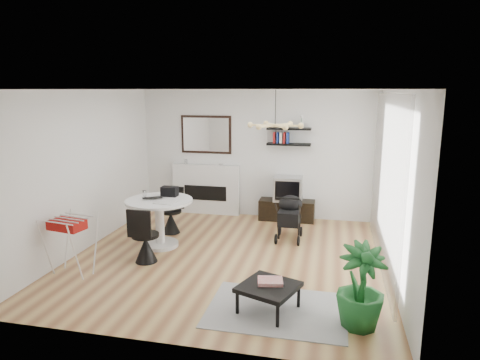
% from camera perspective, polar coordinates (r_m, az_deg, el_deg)
% --- Properties ---
extents(floor, '(5.00, 5.00, 0.00)m').
position_cam_1_polar(floor, '(7.12, -1.60, -10.31)').
color(floor, '#925D38').
rests_on(floor, ground).
extents(ceiling, '(5.00, 5.00, 0.00)m').
position_cam_1_polar(ceiling, '(6.60, -1.74, 11.97)').
color(ceiling, white).
rests_on(ceiling, wall_back).
extents(wall_back, '(5.00, 0.00, 5.00)m').
position_cam_1_polar(wall_back, '(9.14, 2.16, 3.45)').
color(wall_back, white).
rests_on(wall_back, floor).
extents(wall_left, '(0.00, 5.00, 5.00)m').
position_cam_1_polar(wall_left, '(7.72, -19.97, 1.17)').
color(wall_left, white).
rests_on(wall_left, floor).
extents(wall_right, '(0.00, 5.00, 5.00)m').
position_cam_1_polar(wall_right, '(6.59, 19.91, -0.56)').
color(wall_right, white).
rests_on(wall_right, floor).
extents(sheer_curtain, '(0.04, 3.60, 2.60)m').
position_cam_1_polar(sheer_curtain, '(6.78, 18.87, -0.17)').
color(sheer_curtain, white).
rests_on(sheer_curtain, wall_right).
extents(fireplace, '(1.50, 0.17, 2.16)m').
position_cam_1_polar(fireplace, '(9.44, -4.54, -0.41)').
color(fireplace, white).
rests_on(fireplace, floor).
extents(shelf_lower, '(0.90, 0.25, 0.04)m').
position_cam_1_polar(shelf_lower, '(8.88, 6.52, 4.76)').
color(shelf_lower, black).
rests_on(shelf_lower, wall_back).
extents(shelf_upper, '(0.90, 0.25, 0.04)m').
position_cam_1_polar(shelf_upper, '(8.85, 6.56, 6.81)').
color(shelf_upper, black).
rests_on(shelf_upper, wall_back).
extents(pendant_lamp, '(0.90, 0.90, 0.10)m').
position_cam_1_polar(pendant_lamp, '(6.78, 4.71, 7.28)').
color(pendant_lamp, '#E3C277').
rests_on(pendant_lamp, ceiling).
extents(tv_console, '(1.15, 0.40, 0.43)m').
position_cam_1_polar(tv_console, '(9.07, 6.26, -4.01)').
color(tv_console, black).
rests_on(tv_console, floor).
extents(crt_tv, '(0.58, 0.51, 0.51)m').
position_cam_1_polar(crt_tv, '(8.95, 6.46, -1.13)').
color(crt_tv, '#AFB0B2').
rests_on(crt_tv, tv_console).
extents(dining_table, '(1.16, 1.16, 0.84)m').
position_cam_1_polar(dining_table, '(7.57, -10.68, -4.69)').
color(dining_table, white).
rests_on(dining_table, floor).
extents(laptop, '(0.41, 0.36, 0.03)m').
position_cam_1_polar(laptop, '(7.51, -11.57, -2.49)').
color(laptop, black).
rests_on(laptop, dining_table).
extents(black_bag, '(0.29, 0.18, 0.17)m').
position_cam_1_polar(black_bag, '(7.69, -9.37, -1.51)').
color(black_bag, black).
rests_on(black_bag, dining_table).
extents(newspaper, '(0.37, 0.31, 0.01)m').
position_cam_1_polar(newspaper, '(7.28, -9.88, -2.94)').
color(newspaper, white).
rests_on(newspaper, dining_table).
extents(drinking_glass, '(0.06, 0.06, 0.11)m').
position_cam_1_polar(drinking_glass, '(7.76, -12.61, -1.76)').
color(drinking_glass, white).
rests_on(drinking_glass, dining_table).
extents(chair_far, '(0.43, 0.44, 0.88)m').
position_cam_1_polar(chair_far, '(8.33, -9.15, -5.10)').
color(chair_far, black).
rests_on(chair_far, floor).
extents(chair_near, '(0.43, 0.44, 0.91)m').
position_cam_1_polar(chair_near, '(7.01, -12.53, -8.45)').
color(chair_near, black).
rests_on(chair_near, floor).
extents(drying_rack, '(0.67, 0.64, 0.88)m').
position_cam_1_polar(drying_rack, '(6.84, -21.59, -8.01)').
color(drying_rack, white).
rests_on(drying_rack, floor).
extents(stroller, '(0.45, 0.75, 0.90)m').
position_cam_1_polar(stroller, '(7.90, 6.62, -5.16)').
color(stroller, black).
rests_on(stroller, floor).
extents(rug, '(1.71, 1.23, 0.01)m').
position_cam_1_polar(rug, '(5.59, 4.91, -16.86)').
color(rug, gray).
rests_on(rug, floor).
extents(coffee_table, '(0.84, 0.84, 0.33)m').
position_cam_1_polar(coffee_table, '(5.43, 3.84, -14.15)').
color(coffee_table, black).
rests_on(coffee_table, rug).
extents(magazines, '(0.35, 0.29, 0.04)m').
position_cam_1_polar(magazines, '(5.46, 4.05, -13.31)').
color(magazines, red).
rests_on(magazines, coffee_table).
extents(potted_plant, '(0.72, 0.72, 0.99)m').
position_cam_1_polar(potted_plant, '(5.20, 15.80, -13.53)').
color(potted_plant, '#1B5E25').
rests_on(potted_plant, floor).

